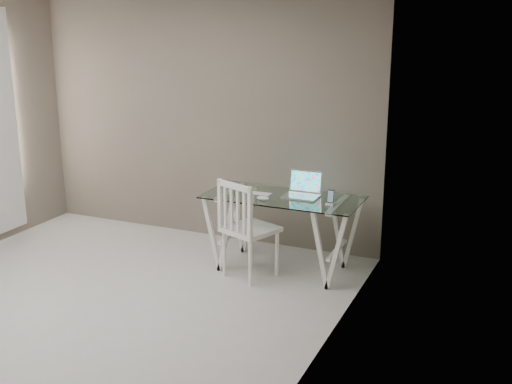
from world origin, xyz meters
The scene contains 7 objects.
room centered at (-0.06, 0.02, 1.72)m, with size 4.50×4.52×2.71m.
desk centered at (1.17, 1.62, 0.38)m, with size 1.50×0.70×0.75m.
chair centered at (0.92, 1.27, 0.53)m, with size 0.57×0.57×0.96m.
laptop centered at (1.34, 1.72, 0.80)m, with size 0.33×0.27×0.23m.
keyboard centered at (0.92, 1.60, 0.75)m, with size 0.27×0.12×0.01m, color silver.
mouse centered at (1.04, 1.43, 0.77)m, with size 0.12×0.07×0.04m, color silver.
phone_dock centered at (1.67, 1.53, 0.78)m, with size 0.07×0.07×0.14m.
Camera 1 is at (3.28, -3.89, 2.44)m, focal length 45.00 mm.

